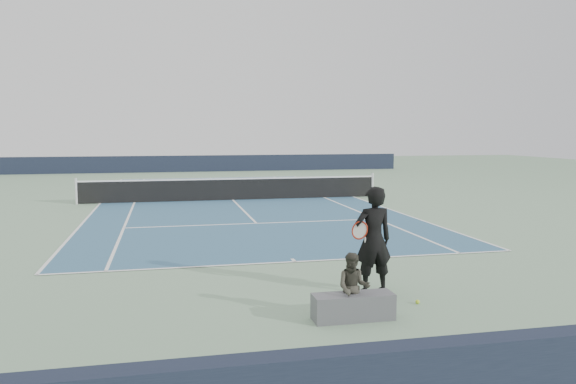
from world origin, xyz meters
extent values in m
plane|color=gray|center=(0.00, 0.00, 0.00)|extent=(80.00, 80.00, 0.00)
cube|color=#335B79|center=(0.00, 0.00, 0.01)|extent=(10.97, 23.77, 0.01)
cylinder|color=silver|center=(-6.40, 0.00, 0.54)|extent=(0.10, 0.10, 1.07)
cylinder|color=silver|center=(6.40, 0.00, 0.54)|extent=(0.10, 0.10, 1.07)
cube|color=black|center=(0.00, 0.00, 0.46)|extent=(12.80, 0.03, 0.90)
cube|color=white|center=(0.00, 0.00, 0.93)|extent=(12.80, 0.04, 0.06)
cube|color=black|center=(0.00, 17.88, 0.60)|extent=(30.00, 0.25, 1.20)
imported|color=black|center=(0.85, -14.51, 0.98)|extent=(0.77, 0.57, 1.97)
torus|color=#9C1E0D|center=(0.57, -14.56, 1.18)|extent=(0.34, 0.18, 0.36)
cylinder|color=white|center=(0.57, -14.56, 1.18)|extent=(0.29, 0.14, 0.32)
cylinder|color=white|center=(0.69, -14.53, 0.92)|extent=(0.08, 0.13, 0.27)
sphere|color=#BEDC2D|center=(1.36, -15.35, 0.04)|extent=(0.07, 0.07, 0.07)
cube|color=#55555A|center=(0.01, -15.87, 0.21)|extent=(1.35, 0.84, 0.41)
imported|color=#3C3A30|center=(0.01, -15.87, 0.52)|extent=(0.65, 0.58, 1.10)
camera|label=1|loc=(-2.84, -24.04, 2.95)|focal=35.00mm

